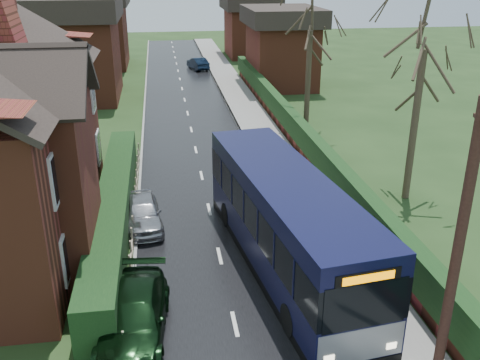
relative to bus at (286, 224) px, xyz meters
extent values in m
plane|color=#2B471E|center=(-2.21, -0.99, -1.68)|extent=(140.00, 140.00, 0.00)
cube|color=black|center=(-2.21, 9.01, -1.67)|extent=(6.00, 100.00, 0.02)
cube|color=slate|center=(2.04, 9.01, -1.61)|extent=(2.50, 100.00, 0.14)
cube|color=gray|center=(0.84, 9.01, -1.61)|extent=(0.12, 100.00, 0.14)
cube|color=gray|center=(-5.26, 9.01, -1.63)|extent=(0.12, 100.00, 0.10)
cube|color=black|center=(-6.11, 4.01, -0.88)|extent=(1.20, 16.00, 1.60)
cube|color=brown|center=(3.59, 9.01, -1.38)|extent=(0.30, 50.00, 0.60)
cube|color=black|center=(3.59, 9.01, -0.48)|extent=(0.60, 50.00, 1.20)
cube|color=brown|center=(-7.71, 1.01, 1.32)|extent=(2.50, 4.00, 6.00)
cube|color=silver|center=(-7.16, -0.99, -0.08)|extent=(0.08, 1.20, 1.60)
cube|color=black|center=(-7.13, -0.99, -0.08)|extent=(0.03, 0.95, 1.35)
cube|color=silver|center=(-7.16, -0.99, 2.52)|extent=(0.08, 1.20, 1.60)
cube|color=black|center=(-7.13, -0.99, 2.52)|extent=(0.03, 0.95, 1.35)
cube|color=silver|center=(-7.16, 3.01, -0.08)|extent=(0.08, 1.20, 1.60)
cube|color=black|center=(-7.13, 3.01, -0.08)|extent=(0.03, 0.95, 1.35)
cube|color=silver|center=(-7.16, 3.01, 2.52)|extent=(0.08, 1.20, 1.60)
cube|color=black|center=(-7.13, 3.01, 2.52)|extent=(0.03, 0.95, 1.35)
cube|color=silver|center=(-7.16, 7.01, -0.08)|extent=(0.08, 1.20, 1.60)
cube|color=black|center=(-7.13, 7.01, -0.08)|extent=(0.03, 0.95, 1.35)
cube|color=silver|center=(-7.16, 7.01, 2.52)|extent=(0.08, 1.20, 1.60)
cube|color=black|center=(-7.13, 7.01, 2.52)|extent=(0.03, 0.95, 1.35)
cube|color=silver|center=(-7.16, 9.51, -0.08)|extent=(0.08, 1.20, 1.60)
cube|color=black|center=(-7.13, 9.51, -0.08)|extent=(0.03, 0.95, 1.35)
cube|color=silver|center=(-7.16, 9.51, 2.52)|extent=(0.08, 1.20, 1.60)
cube|color=black|center=(-7.13, 9.51, 2.52)|extent=(0.03, 0.95, 1.35)
cube|color=black|center=(-0.01, 0.04, -0.75)|extent=(3.94, 11.37, 1.15)
cube|color=black|center=(-0.01, 0.04, 0.43)|extent=(3.96, 11.37, 1.21)
cube|color=black|center=(-0.01, 0.04, 1.38)|extent=(3.94, 11.37, 0.67)
cube|color=black|center=(-0.01, 0.04, -1.50)|extent=(3.94, 11.37, 0.35)
cube|color=gray|center=(0.71, -5.43, -0.77)|extent=(2.42, 0.43, 1.01)
cube|color=black|center=(0.71, -5.46, 0.44)|extent=(2.27, 0.37, 1.32)
cube|color=black|center=(0.71, -5.46, 1.25)|extent=(1.77, 0.31, 0.35)
cube|color=#FF8C00|center=(0.71, -5.50, 1.25)|extent=(1.39, 0.22, 0.22)
cube|color=#FFF2CC|center=(-0.17, -5.61, -0.97)|extent=(0.29, 0.09, 0.18)
cube|color=#FFF2CC|center=(1.59, -5.38, -0.97)|extent=(0.29, 0.09, 0.18)
cylinder|color=black|center=(-0.68, -3.64, -1.20)|extent=(0.41, 1.00, 0.97)
cylinder|color=black|center=(1.59, -3.35, -1.20)|extent=(0.41, 1.00, 0.97)
cylinder|color=black|center=(-1.60, 3.43, -1.20)|extent=(0.41, 1.00, 0.97)
cylinder|color=black|center=(0.67, 3.72, -1.20)|extent=(0.41, 1.00, 0.97)
imported|color=#A5A5AA|center=(-5.01, 3.86, -1.06)|extent=(1.81, 3.76, 1.24)
imported|color=black|center=(-5.11, -3.07, -1.03)|extent=(2.23, 4.66, 1.31)
imported|color=black|center=(-0.21, 37.61, -1.10)|extent=(2.13, 3.76, 1.17)
cylinder|color=slate|center=(1.79, -0.78, -0.24)|extent=(0.08, 0.08, 2.89)
cube|color=white|center=(1.79, -0.78, 1.00)|extent=(0.16, 0.44, 0.33)
cube|color=white|center=(1.79, -0.78, 0.59)|extent=(0.14, 0.39, 0.29)
cylinder|color=black|center=(2.59, -5.99, 2.04)|extent=(0.26, 0.26, 7.45)
cylinder|color=#3E3225|center=(6.79, 5.01, 1.64)|extent=(0.32, 0.32, 6.64)
cylinder|color=#372D20|center=(4.97, 15.69, 1.42)|extent=(0.33, 0.33, 6.21)
cylinder|color=#32271D|center=(-12.00, 15.11, 1.51)|extent=(0.29, 0.29, 6.37)
camera|label=1|loc=(-3.99, -15.91, 8.32)|focal=40.00mm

